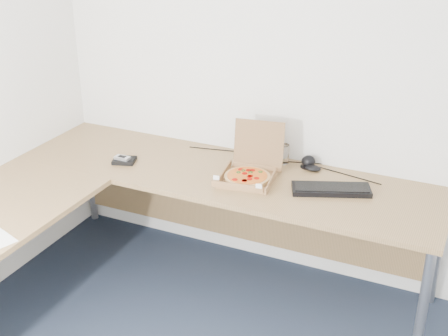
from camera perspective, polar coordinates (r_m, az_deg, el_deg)
The scene contains 10 objects.
room_shell at distance 1.98m, azimuth -3.74°, elevation -4.95°, with size 3.50×3.50×2.50m, color white, non-canonical shape.
desk at distance 3.35m, azimuth -8.04°, elevation -2.72°, with size 2.50×2.20×0.73m.
pizza_box at distance 3.44m, azimuth 2.31°, elevation -0.52°, with size 0.29×0.34×0.30m.
drinking_glass at distance 3.65m, azimuth 5.58°, elevation 1.31°, with size 0.07×0.07×0.12m, color silver.
keyboard at distance 3.36m, azimuth 9.96°, elevation -1.97°, with size 0.42×0.15×0.03m, color black.
mouse at distance 3.58m, azimuth 8.29°, elevation -0.02°, with size 0.10×0.06×0.03m, color black.
wallet at distance 3.71m, azimuth -9.29°, elevation 0.70°, with size 0.13×0.11×0.02m, color black.
phone at distance 3.70m, azimuth -9.47°, elevation 0.94°, with size 0.09×0.05×0.02m, color #B2B5BA.
dome_speaker at distance 3.62m, azimuth 7.88°, elevation 0.66°, with size 0.09×0.09×0.08m, color black.
cable_bundle at distance 3.69m, azimuth 5.04°, elevation 0.65°, with size 0.59×0.04×0.01m, color black, non-canonical shape.
Camera 1 is at (0.84, -1.50, 2.22)m, focal length 49.02 mm.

